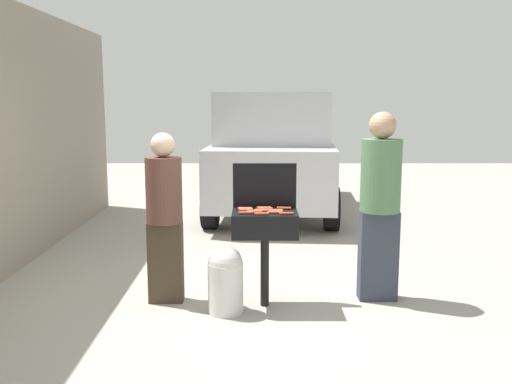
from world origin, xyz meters
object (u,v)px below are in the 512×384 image
Objects in this scene: hot_dog_1 at (261,208)px; hot_dog_3 at (263,209)px; person_left at (162,212)px; parked_minivan at (272,152)px; hot_dog_2 at (272,212)px; hot_dog_9 at (258,211)px; person_right at (378,199)px; hot_dog_0 at (243,209)px; hot_dog_13 at (282,208)px; hot_dog_14 at (244,210)px; bbq_grill at (262,227)px; hot_dog_5 at (259,214)px; hot_dog_10 at (252,212)px; hot_dog_11 at (260,210)px; hot_dog_6 at (284,213)px; hot_dog_12 at (243,213)px; hot_dog_7 at (273,210)px; hot_dog_8 at (242,208)px; propane_tank at (223,278)px; hot_dog_4 at (273,211)px.

hot_dog_1 and hot_dog_3 have the same top height.
person_left is 4.69m from parked_minivan.
hot_dog_3 is (-0.08, 0.18, 0.00)m from hot_dog_2.
hot_dog_9 is at bearing 151.13° from hot_dog_2.
hot_dog_1 is at bearing 2.12° from person_right.
hot_dog_0 is 0.36m from hot_dog_13.
hot_dog_13 is at bearing 16.98° from hot_dog_14.
bbq_grill is 6.92× the size of hot_dog_9.
hot_dog_5 is at bearing -4.69° from person_left.
hot_dog_11 is at bearing 49.34° from hot_dog_10.
hot_dog_0 and hot_dog_6 have the same top height.
hot_dog_13 is at bearing 28.83° from bbq_grill.
hot_dog_2 is 0.11m from hot_dog_6.
hot_dog_12 is 0.03× the size of parked_minivan.
hot_dog_1 is at bearing 90.91° from parked_minivan.
hot_dog_6 is 1.00× the size of hot_dog_14.
hot_dog_12 is 1.00× the size of hot_dog_14.
hot_dog_3 and hot_dog_5 have the same top height.
hot_dog_11 is (0.02, 0.04, 0.00)m from hot_dog_9.
hot_dog_10 is (-0.19, -0.07, 0.00)m from hot_dog_7.
hot_dog_8 is at bearing 102.59° from hot_dog_0.
hot_dog_10 and hot_dog_12 have the same top height.
person_left is (-0.95, 0.04, -0.04)m from hot_dog_3.
hot_dog_7 is 0.07× the size of person_right.
hot_dog_6 is 0.21× the size of propane_tank.
parked_minivan is (0.41, 4.67, 0.11)m from hot_dog_14.
person_left reaches higher than hot_dog_11.
hot_dog_2 is (0.09, -0.10, 0.15)m from bbq_grill.
hot_dog_3 and hot_dog_7 have the same top height.
bbq_grill is 6.92× the size of hot_dog_13.
hot_dog_12 is 0.21× the size of propane_tank.
hot_dog_6 is at bearing -32.11° from hot_dog_8.
bbq_grill is at bearing 37.46° from hot_dog_10.
hot_dog_4 is at bearing -10.29° from hot_dog_9.
hot_dog_12 is (-0.27, -0.11, 0.00)m from hot_dog_7.
hot_dog_11 is (-0.01, -0.10, 0.00)m from hot_dog_1.
hot_dog_5 is at bearing -86.60° from hot_dog_9.
parked_minivan is at bearing 87.13° from hot_dog_3.
hot_dog_9 is 1.16m from person_right.
hot_dog_12 reaches higher than propane_tank.
hot_dog_2 is 0.74m from propane_tank.
hot_dog_13 is at bearing 62.39° from hot_dog_4.
person_left is (-1.04, 0.13, -0.04)m from hot_dog_7.
propane_tank is 0.14× the size of parked_minivan.
hot_dog_1 and hot_dog_7 have the same top height.
parked_minivan reaches higher than hot_dog_8.
bbq_grill is 6.92× the size of hot_dog_12.
propane_tank is (-0.36, -0.18, -0.44)m from bbq_grill.
hot_dog_9 is 1.00× the size of hot_dog_11.
hot_dog_5 is 0.18m from hot_dog_11.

